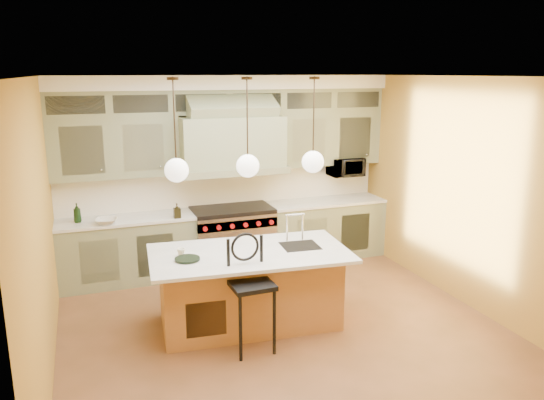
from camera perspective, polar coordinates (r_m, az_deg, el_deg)
name	(u,v)px	position (r m, az deg, el deg)	size (l,w,h in m)	color
floor	(283,329)	(6.41, 1.18, -13.74)	(5.00, 5.00, 0.00)	brown
ceiling	(284,76)	(5.70, 1.33, 13.15)	(5.00, 5.00, 0.00)	white
wall_back	(225,172)	(8.21, -5.06, 3.06)	(5.00, 5.00, 0.00)	#AE812F
wall_front	(416,298)	(3.79, 15.23, -10.12)	(5.00, 5.00, 0.00)	#AE812F
wall_left	(40,233)	(5.53, -23.71, -3.25)	(5.00, 5.00, 0.00)	#AE812F
wall_right	(467,193)	(7.16, 20.26, 0.69)	(5.00, 5.00, 0.00)	#AE812F
back_cabinetry	(230,176)	(7.97, -4.56, 2.59)	(5.00, 0.77, 2.90)	gray
range	(233,238)	(8.11, -4.27, -4.08)	(1.20, 0.74, 0.96)	silver
kitchen_island	(250,286)	(6.37, -2.43, -9.25)	(2.38, 1.41, 1.35)	#A06B38
counter_stool	(250,285)	(5.73, -2.37, -9.14)	(0.46, 0.46, 1.27)	black
microwave	(346,167)	(8.69, 7.92, 3.56)	(0.54, 0.37, 0.30)	black
oil_bottle_a	(77,213)	(7.70, -20.23, -1.32)	(0.10, 0.10, 0.27)	black
oil_bottle_b	(177,211)	(7.58, -10.19, -1.14)	(0.09, 0.10, 0.21)	black
fruit_bowl	(106,221)	(7.53, -17.38, -2.19)	(0.29, 0.29, 0.07)	silver
cup	(181,252)	(6.10, -9.76, -5.56)	(0.09, 0.09, 0.09)	white
pendant_left	(176,168)	(5.77, -10.24, 3.46)	(0.26, 0.26, 1.11)	#2D2319
pendant_center	(248,163)	(5.95, -2.63, 3.97)	(0.26, 0.26, 1.11)	#2D2319
pendant_right	(313,159)	(6.24, 4.43, 4.38)	(0.26, 0.26, 1.11)	#2D2319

